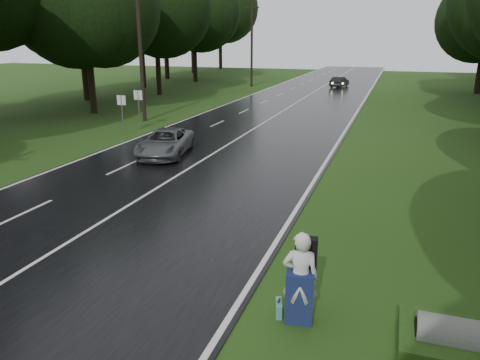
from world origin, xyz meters
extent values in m
plane|color=#254514|center=(0.00, 0.00, 0.00)|extent=(160.00, 160.00, 0.00)
cube|color=black|center=(0.00, 20.00, 0.02)|extent=(12.00, 140.00, 0.04)
cube|color=silver|center=(0.00, 20.00, 0.04)|extent=(0.12, 140.00, 0.01)
imported|color=#535659|center=(-2.19, 10.77, 0.69)|extent=(3.08, 5.05, 1.31)
imported|color=black|center=(1.96, 47.99, 0.65)|extent=(2.01, 3.91, 1.23)
imported|color=silver|center=(7.23, -1.16, 1.03)|extent=(0.82, 0.61, 2.07)
cube|color=#18224F|center=(7.23, -1.16, 0.58)|extent=(0.63, 0.47, 1.16)
cube|color=black|center=(7.28, -0.87, 1.49)|extent=(0.50, 0.32, 0.66)
cube|color=teal|center=(6.77, -1.07, 0.16)|extent=(0.25, 0.46, 0.32)
cylinder|color=slate|center=(10.34, -1.33, 0.00)|extent=(1.59, 0.80, 0.80)
camera|label=1|loc=(8.77, -9.58, 5.81)|focal=34.23mm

